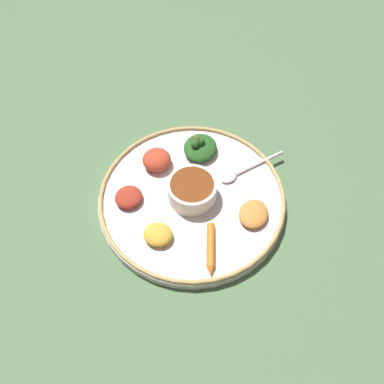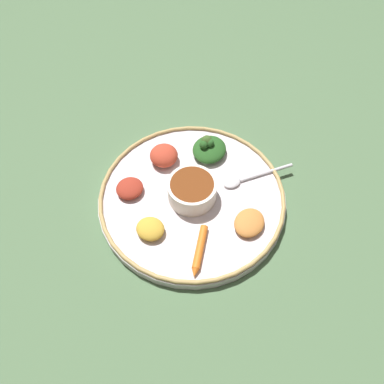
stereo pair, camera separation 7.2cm
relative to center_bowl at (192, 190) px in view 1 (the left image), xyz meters
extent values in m
plane|color=#4C6B47|center=(0.00, 0.00, -0.04)|extent=(2.40, 2.40, 0.00)
cylinder|color=silver|center=(0.00, 0.00, -0.03)|extent=(0.36, 0.36, 0.02)
torus|color=tan|center=(0.00, 0.00, -0.02)|extent=(0.36, 0.36, 0.01)
cylinder|color=silver|center=(0.00, 0.00, 0.00)|extent=(0.09, 0.09, 0.04)
cylinder|color=brown|center=(0.00, 0.00, 0.02)|extent=(0.08, 0.08, 0.01)
ellipsoid|color=silver|center=(-0.02, -0.08, -0.02)|extent=(0.03, 0.04, 0.01)
cylinder|color=silver|center=(-0.04, -0.15, -0.02)|extent=(0.04, 0.11, 0.01)
ellipsoid|color=#23511E|center=(0.07, -0.09, -0.01)|extent=(0.09, 0.10, 0.03)
sphere|color=#385623|center=(0.07, -0.09, 0.01)|extent=(0.02, 0.02, 0.02)
sphere|color=#2D6628|center=(0.07, -0.09, 0.01)|extent=(0.02, 0.02, 0.02)
sphere|color=#23511E|center=(0.07, -0.08, 0.01)|extent=(0.02, 0.02, 0.02)
cylinder|color=orange|center=(-0.10, 0.05, -0.02)|extent=(0.07, 0.07, 0.01)
cone|color=orange|center=(-0.13, 0.09, -0.02)|extent=(0.02, 0.02, 0.01)
ellipsoid|color=maroon|center=(0.08, 0.09, -0.01)|extent=(0.05, 0.06, 0.02)
ellipsoid|color=gold|center=(-0.02, 0.11, -0.01)|extent=(0.07, 0.07, 0.02)
ellipsoid|color=#B73D28|center=(0.10, -0.01, -0.01)|extent=(0.07, 0.07, 0.03)
ellipsoid|color=#C67A38|center=(-0.11, -0.05, -0.01)|extent=(0.07, 0.08, 0.02)
camera|label=1|loc=(-0.29, 0.30, 0.62)|focal=37.57mm
camera|label=2|loc=(-0.34, 0.25, 0.62)|focal=37.57mm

